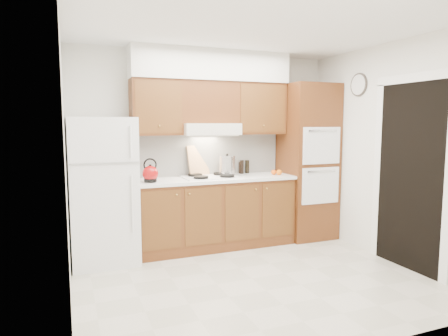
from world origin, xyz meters
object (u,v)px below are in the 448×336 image
(fridge, at_px, (103,191))
(stock_pot, at_px, (227,165))
(oven_cabinet, at_px, (307,162))
(kettle, at_px, (150,174))

(fridge, distance_m, stock_pot, 1.67)
(fridge, bearing_deg, stock_pot, 5.54)
(oven_cabinet, xyz_separation_m, kettle, (-2.30, -0.10, -0.05))
(oven_cabinet, height_order, kettle, oven_cabinet)
(stock_pot, bearing_deg, oven_cabinet, -5.93)
(oven_cabinet, height_order, stock_pot, oven_cabinet)
(kettle, xyz_separation_m, stock_pot, (1.10, 0.23, 0.04))
(fridge, relative_size, stock_pot, 7.33)
(fridge, height_order, kettle, fridge)
(oven_cabinet, bearing_deg, kettle, -177.38)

